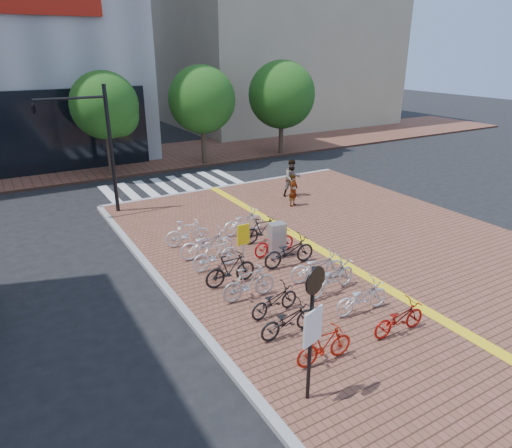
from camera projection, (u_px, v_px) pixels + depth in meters
ground at (322, 298)px, 14.12m from camera, size 120.00×120.00×0.00m
kerb_north at (229, 187)px, 25.15m from camera, size 14.00×0.25×0.15m
far_sidewalk at (129, 160)px, 30.96m from camera, size 70.00×8.00×0.15m
building_beige at (269, 28)px, 45.07m from camera, size 20.00×18.00×18.00m
crosswalk at (174, 185)px, 25.60m from camera, size 7.50×4.00×0.01m
street_trees at (217, 100)px, 29.04m from camera, size 16.20×4.60×6.35m
bike_0 at (325, 345)px, 10.87m from camera, size 1.59×0.52×0.94m
bike_1 at (288, 320)px, 11.93m from camera, size 1.70×0.61×0.89m
bike_2 at (274, 300)px, 12.88m from camera, size 1.68×0.76×0.85m
bike_3 at (249, 283)px, 13.63m from camera, size 1.76×0.58×1.05m
bike_4 at (230, 269)px, 14.46m from camera, size 1.76×0.50×1.06m
bike_5 at (215, 255)px, 15.50m from camera, size 1.75×0.55×1.04m
bike_6 at (207, 243)px, 16.37m from camera, size 2.06×0.88×1.05m
bike_7 at (187, 233)px, 17.31m from camera, size 1.78×0.80×1.04m
bike_8 at (399, 318)px, 12.00m from camera, size 1.70×0.64×0.88m
bike_9 at (362, 297)px, 12.96m from camera, size 1.83×0.72×0.94m
bike_10 at (332, 277)px, 13.99m from camera, size 2.06×1.00×1.04m
bike_11 at (317, 266)px, 14.71m from camera, size 1.99×1.00×1.00m
bike_12 at (289, 251)px, 15.76m from camera, size 1.99×0.74×1.04m
bike_13 at (274, 242)px, 16.64m from camera, size 1.81×0.77×0.93m
bike_14 at (263, 230)px, 17.66m from camera, size 1.69×0.55×1.00m
bike_15 at (243, 221)px, 18.52m from camera, size 1.97×0.88×1.00m
pedestrian_a at (293, 190)px, 21.64m from camera, size 0.66×0.57×1.52m
pedestrian_b at (292, 178)px, 22.99m from camera, size 1.01×0.84×1.88m
utility_box at (277, 240)px, 16.38m from camera, size 0.62×0.47×1.28m
yellow_sign at (243, 239)px, 15.20m from camera, size 0.45×0.10×1.65m
notice_sign at (312, 319)px, 9.14m from camera, size 0.58×0.22×3.19m
traffic_light_pole at (77, 128)px, 19.19m from camera, size 3.04×1.17×5.67m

